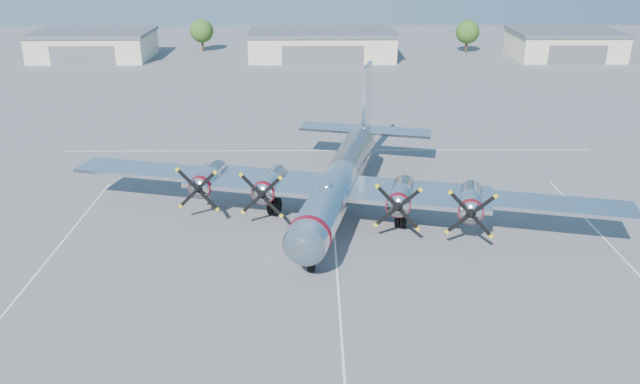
{
  "coord_description": "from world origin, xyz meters",
  "views": [
    {
      "loc": [
        -1.64,
        -42.69,
        23.02
      ],
      "look_at": [
        -1.18,
        4.93,
        3.2
      ],
      "focal_mm": 35.0,
      "sensor_mm": 36.0,
      "label": 1
    }
  ],
  "objects_px": {
    "tree_west": "(202,31)",
    "tree_east": "(468,32)",
    "hangar_center": "(322,44)",
    "hangar_west": "(94,45)",
    "main_bomber_b29": "(341,210)",
    "hangar_east": "(564,44)"
  },
  "relations": [
    {
      "from": "hangar_east",
      "to": "tree_west",
      "type": "height_order",
      "value": "tree_west"
    },
    {
      "from": "tree_east",
      "to": "main_bomber_b29",
      "type": "distance_m",
      "value": 85.0
    },
    {
      "from": "hangar_east",
      "to": "tree_east",
      "type": "xyz_separation_m",
      "value": [
        -18.0,
        6.04,
        1.51
      ]
    },
    {
      "from": "hangar_center",
      "to": "tree_west",
      "type": "bearing_deg",
      "value": 162.18
    },
    {
      "from": "tree_west",
      "to": "tree_east",
      "type": "distance_m",
      "value": 55.04
    },
    {
      "from": "hangar_west",
      "to": "tree_east",
      "type": "relative_size",
      "value": 3.4
    },
    {
      "from": "hangar_east",
      "to": "tree_east",
      "type": "bearing_deg",
      "value": 161.46
    },
    {
      "from": "hangar_east",
      "to": "tree_west",
      "type": "relative_size",
      "value": 3.1
    },
    {
      "from": "hangar_west",
      "to": "tree_west",
      "type": "bearing_deg",
      "value": 21.89
    },
    {
      "from": "hangar_west",
      "to": "tree_west",
      "type": "relative_size",
      "value": 3.4
    },
    {
      "from": "hangar_west",
      "to": "hangar_center",
      "type": "distance_m",
      "value": 45.0
    },
    {
      "from": "tree_west",
      "to": "main_bomber_b29",
      "type": "xyz_separation_m",
      "value": [
        25.72,
        -81.69,
        -4.22
      ]
    },
    {
      "from": "tree_east",
      "to": "main_bomber_b29",
      "type": "bearing_deg",
      "value": -110.17
    },
    {
      "from": "hangar_east",
      "to": "tree_east",
      "type": "distance_m",
      "value": 19.04
    },
    {
      "from": "hangar_center",
      "to": "tree_east",
      "type": "distance_m",
      "value": 30.64
    },
    {
      "from": "hangar_east",
      "to": "tree_west",
      "type": "distance_m",
      "value": 73.46
    },
    {
      "from": "tree_west",
      "to": "tree_east",
      "type": "relative_size",
      "value": 1.0
    },
    {
      "from": "hangar_center",
      "to": "main_bomber_b29",
      "type": "distance_m",
      "value": 73.71
    },
    {
      "from": "tree_west",
      "to": "main_bomber_b29",
      "type": "height_order",
      "value": "tree_west"
    },
    {
      "from": "tree_east",
      "to": "hangar_center",
      "type": "bearing_deg",
      "value": -168.62
    },
    {
      "from": "hangar_west",
      "to": "tree_west",
      "type": "xyz_separation_m",
      "value": [
        20.0,
        8.04,
        1.51
      ]
    },
    {
      "from": "hangar_west",
      "to": "tree_east",
      "type": "bearing_deg",
      "value": 4.6
    }
  ]
}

